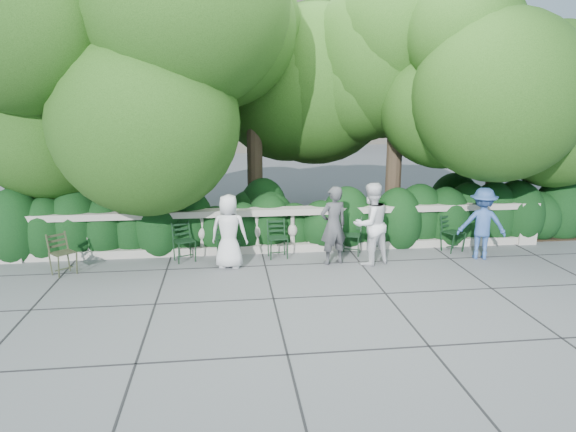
{
  "coord_description": "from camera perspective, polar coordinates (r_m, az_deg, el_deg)",
  "views": [
    {
      "loc": [
        -1.26,
        -9.28,
        3.39
      ],
      "look_at": [
        0.0,
        1.0,
        1.0
      ],
      "focal_mm": 32.0,
      "sensor_mm": 36.0,
      "label": 1
    }
  ],
  "objects": [
    {
      "name": "chair_weathered",
      "position": [
        10.94,
        -23.22,
        -6.17
      ],
      "size": [
        0.65,
        0.65,
        0.84
      ],
      "primitive_type": null,
      "rotation": [
        0.0,
        0.0,
        0.73
      ],
      "color": "black",
      "rests_on": "ground"
    },
    {
      "name": "chair_f",
      "position": [
        12.13,
        18.22,
        -3.91
      ],
      "size": [
        0.59,
        0.61,
        0.84
      ],
      "primitive_type": null,
      "rotation": [
        0.0,
        0.0,
        0.38
      ],
      "color": "black",
      "rests_on": "ground"
    },
    {
      "name": "person_casual_man",
      "position": [
        10.71,
        9.17,
        -0.87
      ],
      "size": [
        1.02,
        0.93,
        1.71
      ],
      "primitive_type": "imported",
      "rotation": [
        0.0,
        0.0,
        3.56
      ],
      "color": "white",
      "rests_on": "ground"
    },
    {
      "name": "chair_d",
      "position": [
        10.93,
        -6.33,
        -5.16
      ],
      "size": [
        0.58,
        0.61,
        0.84
      ],
      "primitive_type": null,
      "rotation": [
        0.0,
        0.0,
        0.37
      ],
      "color": "black",
      "rests_on": "ground"
    },
    {
      "name": "balustrade",
      "position": [
        11.53,
        -0.49,
        -1.6
      ],
      "size": [
        12.0,
        0.44,
        1.0
      ],
      "color": "#9E998E",
      "rests_on": "ground"
    },
    {
      "name": "person_older_blue",
      "position": [
        11.71,
        20.77,
        -0.79
      ],
      "size": [
        1.13,
        0.85,
        1.55
      ],
      "primitive_type": "imported",
      "rotation": [
        0.0,
        0.0,
        2.83
      ],
      "color": "#315295",
      "rests_on": "ground"
    },
    {
      "name": "chair_e",
      "position": [
        11.37,
        6.89,
        -4.46
      ],
      "size": [
        0.59,
        0.61,
        0.84
      ],
      "primitive_type": null,
      "rotation": [
        0.0,
        0.0,
        -0.39
      ],
      "color": "black",
      "rests_on": "ground"
    },
    {
      "name": "tree_canopy",
      "position": [
        12.64,
        1.94,
        15.57
      ],
      "size": [
        15.04,
        6.52,
        6.78
      ],
      "color": "#3F3023",
      "rests_on": "ground"
    },
    {
      "name": "ground",
      "position": [
        9.96,
        0.71,
        -6.9
      ],
      "size": [
        90.0,
        90.0,
        0.0
      ],
      "primitive_type": "plane",
      "color": "#595A61",
      "rests_on": "ground"
    },
    {
      "name": "person_woman_grey",
      "position": [
        10.63,
        5.06,
        -1.05
      ],
      "size": [
        0.69,
        0.55,
        1.64
      ],
      "primitive_type": "imported",
      "rotation": [
        0.0,
        0.0,
        3.44
      ],
      "color": "#434448",
      "rests_on": "ground"
    },
    {
      "name": "chair_b",
      "position": [
        11.05,
        -11.13,
        -5.14
      ],
      "size": [
        0.59,
        0.61,
        0.84
      ],
      "primitive_type": null,
      "rotation": [
        0.0,
        0.0,
        0.39
      ],
      "color": "black",
      "rests_on": "ground"
    },
    {
      "name": "person_businessman",
      "position": [
        10.43,
        -6.58,
        -1.7
      ],
      "size": [
        0.83,
        0.64,
        1.52
      ],
      "primitive_type": "imported",
      "rotation": [
        0.0,
        0.0,
        2.91
      ],
      "color": "silver",
      "rests_on": "ground"
    },
    {
      "name": "chair_c",
      "position": [
        11.06,
        -1.0,
        -4.87
      ],
      "size": [
        0.48,
        0.52,
        0.84
      ],
      "primitive_type": null,
      "rotation": [
        0.0,
        0.0,
        0.1
      ],
      "color": "black",
      "rests_on": "ground"
    },
    {
      "name": "shrub_hedge",
      "position": [
        12.81,
        -1.09,
        -2.36
      ],
      "size": [
        15.0,
        2.6,
        1.7
      ],
      "primitive_type": null,
      "color": "black",
      "rests_on": "ground"
    }
  ]
}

